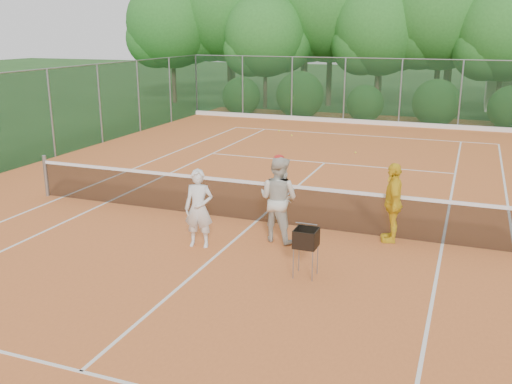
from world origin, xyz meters
TOP-DOWN VIEW (x-y plane):
  - ground at (0.00, 0.00)m, footprint 120.00×120.00m
  - clay_court at (0.00, 0.00)m, footprint 18.00×36.00m
  - tennis_net at (0.00, 0.00)m, footprint 11.97×0.10m
  - player_white at (-0.53, -1.84)m, footprint 0.65×0.49m
  - player_center_grp at (0.85, -0.94)m, footprint 1.01×0.87m
  - player_yellow at (3.07, -0.13)m, footprint 0.58×1.04m
  - ball_hopper at (1.90, -2.49)m, footprint 0.39×0.39m
  - stray_ball_a at (-3.35, 11.58)m, footprint 0.07×0.07m
  - stray_ball_b at (-2.49, 10.72)m, footprint 0.07×0.07m
  - stray_ball_c at (0.66, 8.26)m, footprint 0.07×0.07m
  - court_markings at (0.00, 0.00)m, footprint 11.03×23.83m
  - fence_back at (0.00, 15.00)m, footprint 18.07×0.07m
  - tropical_treeline at (1.43, 20.22)m, footprint 32.10×8.49m

SIDE VIEW (x-z plane):
  - ground at x=0.00m, z-range 0.00..0.00m
  - clay_court at x=0.00m, z-range 0.00..0.02m
  - court_markings at x=0.00m, z-range 0.02..0.03m
  - stray_ball_a at x=-3.35m, z-range 0.02..0.09m
  - stray_ball_b at x=-2.49m, z-range 0.02..0.09m
  - stray_ball_c at x=0.66m, z-range 0.02..0.09m
  - tennis_net at x=0.00m, z-range -0.02..1.08m
  - ball_hopper at x=1.90m, z-range 0.28..1.18m
  - player_white at x=-0.53m, z-range 0.02..1.63m
  - player_yellow at x=3.07m, z-range 0.02..1.69m
  - player_center_grp at x=0.85m, z-range 0.01..1.85m
  - fence_back at x=0.00m, z-range 0.02..3.02m
  - tropical_treeline at x=1.43m, z-range -2.40..12.63m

